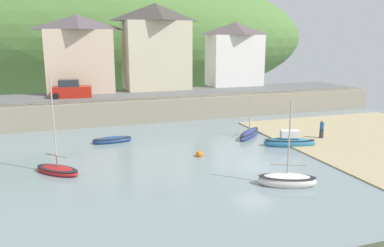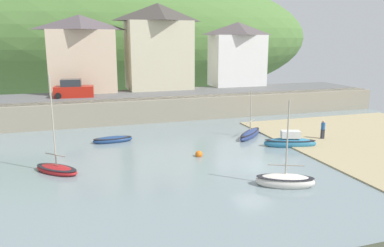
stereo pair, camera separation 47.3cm
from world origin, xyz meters
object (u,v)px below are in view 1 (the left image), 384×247
sailboat_far_left (112,140)px  sailboat_blue_trim (287,180)px  sailboat_tall_mast (57,170)px  mooring_buoy (199,154)px  waterfront_building_right (235,54)px  parked_car_near_slipway (71,90)px  dinghy_open_wooden (290,142)px  waterfront_building_left (79,53)px  person_on_slipway (322,128)px  sailboat_white_hull (249,134)px  waterfront_building_centre (156,46)px

sailboat_far_left → sailboat_blue_trim: size_ratio=0.63×
sailboat_tall_mast → mooring_buoy: bearing=47.9°
waterfront_building_right → parked_car_near_slipway: bearing=-168.1°
sailboat_tall_mast → dinghy_open_wooden: 17.96m
sailboat_far_left → mooring_buoy: size_ratio=6.28×
sailboat_far_left → dinghy_open_wooden: size_ratio=0.78×
waterfront_building_left → sailboat_far_left: (1.59, -15.59, -6.72)m
sailboat_far_left → sailboat_tall_mast: bearing=-126.9°
waterfront_building_left → person_on_slipway: (19.02, -20.41, -5.94)m
waterfront_building_right → mooring_buoy: bearing=-120.6°
mooring_buoy → sailboat_blue_trim: bearing=-67.4°
sailboat_blue_trim → sailboat_tall_mast: bearing=177.1°
waterfront_building_right → sailboat_white_hull: bearing=-110.6°
parked_car_near_slipway → person_on_slipway: (20.23, -15.91, -2.22)m
person_on_slipway → parked_car_near_slipway: bearing=141.8°
waterfront_building_right → mooring_buoy: waterfront_building_right is taller
parked_car_near_slipway → dinghy_open_wooden: bearing=-40.5°
sailboat_far_left → mooring_buoy: 8.33m
dinghy_open_wooden → parked_car_near_slipway: 23.72m
sailboat_tall_mast → person_on_slipway: sailboat_tall_mast is taller
sailboat_far_left → person_on_slipway: size_ratio=2.10×
mooring_buoy → sailboat_tall_mast: bearing=-177.5°
parked_car_near_slipway → mooring_buoy: size_ratio=7.83×
waterfront_building_right → sailboat_far_left: bearing=-139.9°
sailboat_far_left → sailboat_blue_trim: sailboat_blue_trim is taller
person_on_slipway → mooring_buoy: (-11.80, -1.32, -0.82)m
sailboat_white_hull → waterfront_building_centre: bearing=59.0°
waterfront_building_centre → sailboat_far_left: 18.94m
sailboat_blue_trim → waterfront_building_right: bearing=95.4°
sailboat_white_hull → person_on_slipway: (5.56, -2.79, 0.72)m
sailboat_white_hull → mooring_buoy: bearing=169.0°
waterfront_building_right → sailboat_tall_mast: 32.50m
mooring_buoy → dinghy_open_wooden: bearing=2.0°
waterfront_building_right → mooring_buoy: (-12.86, -21.72, -6.49)m
waterfront_building_left → sailboat_blue_trim: size_ratio=1.66×
waterfront_building_left → person_on_slipway: 28.52m
sailboat_white_hull → sailboat_far_left: (-11.87, 2.03, -0.06)m
parked_car_near_slipway → person_on_slipway: size_ratio=2.62×
sailboat_white_hull → waterfront_building_right: bearing=25.0°
waterfront_building_centre → sailboat_white_hull: size_ratio=2.34×
sailboat_blue_trim → dinghy_open_wooden: sailboat_blue_trim is taller
waterfront_building_left → waterfront_building_centre: size_ratio=0.85×
dinghy_open_wooden → person_on_slipway: 4.06m
sailboat_far_left → waterfront_building_centre: bearing=60.5°
waterfront_building_centre → mooring_buoy: 23.09m
mooring_buoy → sailboat_far_left: bearing=132.6°
waterfront_building_left → parked_car_near_slipway: size_ratio=2.10×
waterfront_building_left → waterfront_building_centre: (9.29, -0.00, 0.78)m
waterfront_building_left → dinghy_open_wooden: (15.15, -21.45, -6.55)m
sailboat_tall_mast → sailboat_blue_trim: sailboat_tall_mast is taller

